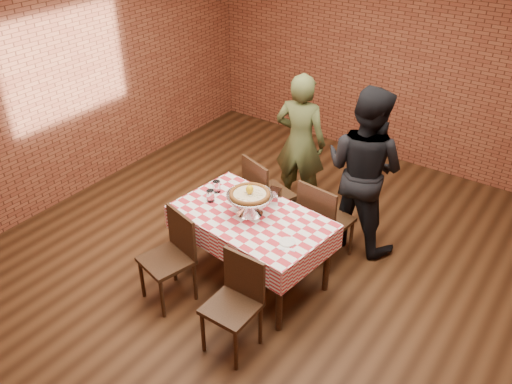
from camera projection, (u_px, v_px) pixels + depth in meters
ground at (265, 266)px, 5.55m from camera, size 6.00×6.00×0.00m
back_wall at (399, 55)px, 6.86m from camera, size 5.50×0.00×5.50m
table at (252, 248)px, 5.20m from camera, size 1.53×1.03×0.75m
tablecloth at (252, 226)px, 5.07m from camera, size 1.57×1.06×0.25m
pizza_stand at (250, 204)px, 4.99m from camera, size 0.56×0.56×0.20m
pizza at (250, 194)px, 4.93m from camera, size 0.47×0.47×0.03m
lemon at (250, 190)px, 4.91m from camera, size 0.09×0.09×0.09m
water_glass_left at (210, 196)px, 5.18m from camera, size 0.08×0.08×0.12m
water_glass_right at (217, 187)px, 5.33m from camera, size 0.08×0.08×0.12m
side_plate at (287, 242)px, 4.65m from camera, size 0.16×0.16×0.01m
sweetener_packet_a at (282, 249)px, 4.57m from camera, size 0.06×0.05×0.00m
sweetener_packet_b at (293, 250)px, 4.56m from camera, size 0.05×0.04×0.00m
condiment_caddy at (275, 196)px, 5.15m from camera, size 0.12×0.10×0.16m
chair_near_left at (166, 261)px, 4.92m from camera, size 0.51×0.51×0.90m
chair_near_right at (231, 309)px, 4.41m from camera, size 0.41×0.41×0.88m
chair_far_left at (270, 194)px, 5.88m from camera, size 0.56×0.56×0.92m
chair_far_right at (327, 219)px, 5.46m from camera, size 0.49×0.49×0.93m
diner_olive at (300, 142)px, 6.14m from camera, size 0.67×0.51×1.64m
diner_black at (364, 170)px, 5.46m from camera, size 0.94×0.76×1.79m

